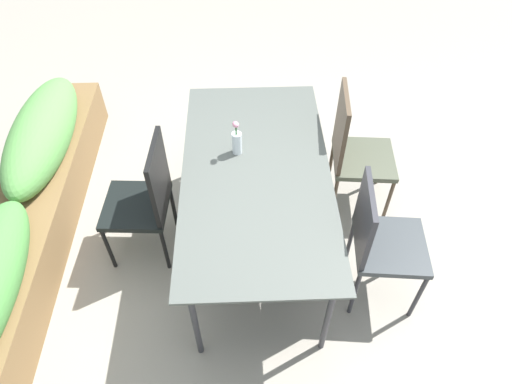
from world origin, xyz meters
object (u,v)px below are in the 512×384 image
object	(u,v)px
flower_vase	(237,140)
chair_near_right	(354,148)
dining_table	(256,176)
planter_box	(24,216)
chair_near_left	(380,239)
chair_far_side	(146,197)

from	to	relation	value
flower_vase	chair_near_right	bearing A→B (deg)	-74.77
chair_near_right	flower_vase	world-z (taller)	flower_vase
dining_table	planter_box	distance (m)	1.66
chair_near_left	chair_far_side	bearing A→B (deg)	-100.04
chair_near_right	flower_vase	distance (m)	0.92
chair_near_left	dining_table	bearing A→B (deg)	-112.66
chair_near_left	planter_box	distance (m)	2.40
flower_vase	planter_box	world-z (taller)	flower_vase
chair_near_left	planter_box	bearing A→B (deg)	-95.36
dining_table	flower_vase	bearing A→B (deg)	32.37
chair_near_left	flower_vase	size ratio (longest dim) A/B	3.71
planter_box	chair_near_right	bearing A→B (deg)	-81.49
chair_near_left	chair_near_right	distance (m)	0.81
flower_vase	planter_box	xyz separation A→B (m)	(-0.12, 1.50, -0.54)
dining_table	chair_near_right	size ratio (longest dim) A/B	1.77
chair_near_left	chair_far_side	world-z (taller)	chair_far_side
chair_far_side	planter_box	world-z (taller)	chair_far_side
dining_table	chair_near_left	xyz separation A→B (m)	(-0.40, -0.73, -0.16)
chair_near_right	planter_box	bearing A→B (deg)	-76.22
chair_near_left	chair_near_right	xyz separation A→B (m)	(0.81, 0.01, -0.00)
chair_near_left	flower_vase	bearing A→B (deg)	-118.59
dining_table	flower_vase	size ratio (longest dim) A/B	6.91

